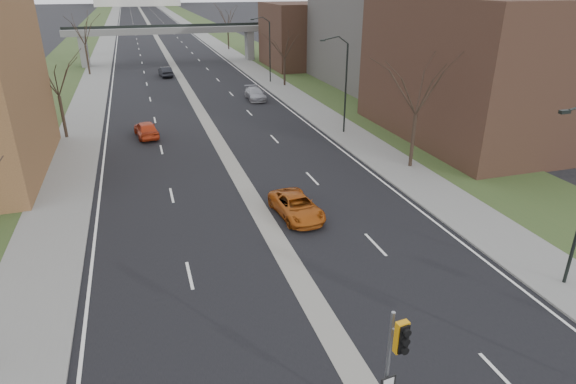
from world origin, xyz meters
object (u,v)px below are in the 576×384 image
signal_pole_median (395,357)px  car_right_mid (255,94)px  car_left_near (146,129)px  car_left_far (165,72)px  car_right_near (296,206)px

signal_pole_median → car_right_mid: (7.34, 47.00, -2.49)m
car_left_near → car_right_mid: size_ratio=0.91×
car_left_far → car_right_mid: bearing=110.1°
signal_pole_median → car_right_mid: bearing=74.9°
car_left_near → car_left_far: bearing=-104.8°
signal_pole_median → car_right_near: size_ratio=0.95×
signal_pole_median → car_left_far: 66.14m
car_right_near → car_right_mid: 31.89m
car_left_near → car_right_mid: bearing=-145.4°
car_right_near → car_left_far: bearing=89.8°
car_left_near → car_left_far: size_ratio=1.00×
car_left_far → car_right_mid: size_ratio=0.91×
signal_pole_median → car_left_near: signal_pole_median is taller
signal_pole_median → car_right_near: 15.89m
car_left_near → car_right_near: size_ratio=0.93×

